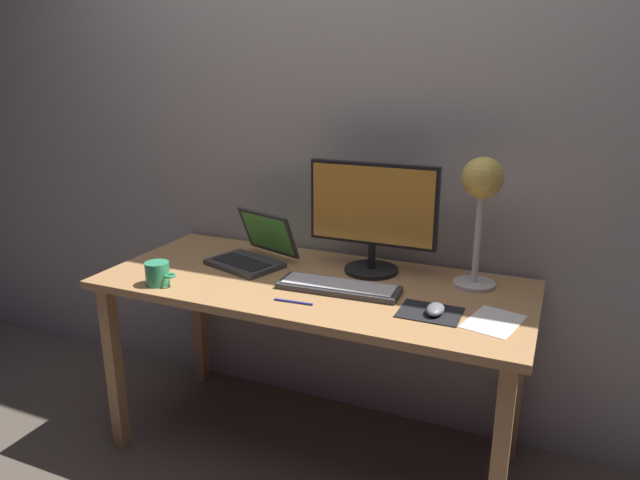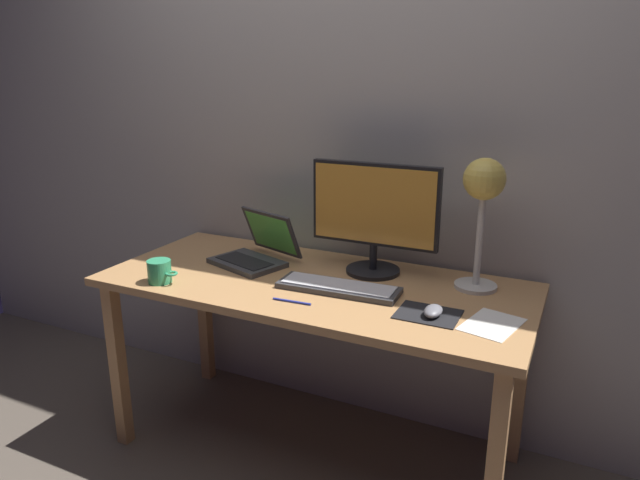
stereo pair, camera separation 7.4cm
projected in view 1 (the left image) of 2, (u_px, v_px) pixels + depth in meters
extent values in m
plane|color=brown|center=(314.00, 449.00, 2.36)|extent=(4.80, 4.80, 0.00)
cube|color=#A8A099|center=(353.00, 120.00, 2.34)|extent=(4.80, 0.06, 2.60)
cube|color=tan|center=(313.00, 285.00, 2.15)|extent=(1.60, 0.70, 0.03)
cube|color=tan|center=(114.00, 369.00, 2.29)|extent=(0.05, 0.05, 0.71)
cube|color=tan|center=(499.00, 468.00, 1.72)|extent=(0.05, 0.05, 0.71)
cube|color=tan|center=(199.00, 314.00, 2.80)|extent=(0.05, 0.05, 0.71)
cube|color=tan|center=(517.00, 376.00, 2.23)|extent=(0.05, 0.05, 0.71)
cylinder|color=black|center=(371.00, 270.00, 2.25)|extent=(0.21, 0.21, 0.01)
cylinder|color=black|center=(371.00, 256.00, 2.23)|extent=(0.03, 0.03, 0.10)
cube|color=black|center=(373.00, 204.00, 2.17)|extent=(0.50, 0.03, 0.31)
cube|color=gold|center=(371.00, 205.00, 2.15)|extent=(0.48, 0.00, 0.29)
cube|color=#38383A|center=(339.00, 287.00, 2.06)|extent=(0.45, 0.16, 0.02)
cube|color=silver|center=(339.00, 284.00, 2.05)|extent=(0.41, 0.13, 0.01)
cube|color=#38383A|center=(245.00, 264.00, 2.31)|extent=(0.33, 0.27, 0.02)
cube|color=black|center=(242.00, 262.00, 2.30)|extent=(0.26, 0.18, 0.00)
cube|color=#38383A|center=(268.00, 233.00, 2.38)|extent=(0.30, 0.16, 0.19)
cube|color=#59C64C|center=(268.00, 233.00, 2.38)|extent=(0.26, 0.15, 0.16)
cylinder|color=beige|center=(474.00, 284.00, 2.10)|extent=(0.15, 0.15, 0.01)
cylinder|color=silver|center=(478.00, 235.00, 2.05)|extent=(0.02, 0.02, 0.36)
sphere|color=gold|center=(483.00, 178.00, 1.99)|extent=(0.15, 0.15, 0.15)
sphere|color=#FFEAB2|center=(481.00, 189.00, 1.99)|extent=(0.05, 0.05, 0.05)
cube|color=black|center=(430.00, 313.00, 1.87)|extent=(0.20, 0.16, 0.00)
ellipsoid|color=slate|center=(435.00, 309.00, 1.85)|extent=(0.06, 0.10, 0.03)
cylinder|color=#339966|center=(157.00, 273.00, 2.10)|extent=(0.09, 0.09, 0.09)
torus|color=#339966|center=(170.00, 276.00, 2.08)|extent=(0.05, 0.05, 0.01)
cube|color=white|center=(494.00, 321.00, 1.80)|extent=(0.19, 0.24, 0.00)
cylinder|color=#2633A5|center=(293.00, 302.00, 1.95)|extent=(0.14, 0.02, 0.01)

